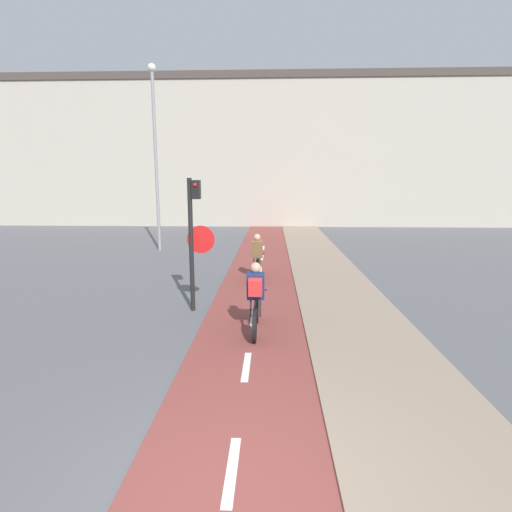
# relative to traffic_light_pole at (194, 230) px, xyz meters

# --- Properties ---
(ground_plane) EXTENTS (120.00, 120.00, 0.00)m
(ground_plane) POSITION_rel_traffic_light_pole_xyz_m (1.44, -6.05, -2.00)
(ground_plane) COLOR #5B5B60
(bike_lane) EXTENTS (2.27, 60.00, 0.02)m
(bike_lane) POSITION_rel_traffic_light_pole_xyz_m (1.44, -6.04, -1.99)
(bike_lane) COLOR brown
(bike_lane) RESTS_ON ground_plane
(building_row_background) EXTENTS (60.00, 5.20, 10.44)m
(building_row_background) POSITION_rel_traffic_light_pole_xyz_m (1.44, 21.31, 3.24)
(building_row_background) COLOR #B2A899
(building_row_background) RESTS_ON ground_plane
(traffic_light_pole) EXTENTS (0.67, 0.25, 3.23)m
(traffic_light_pole) POSITION_rel_traffic_light_pole_xyz_m (0.00, 0.00, 0.00)
(traffic_light_pole) COLOR black
(traffic_light_pole) RESTS_ON ground_plane
(street_lamp_far) EXTENTS (0.36, 0.36, 8.12)m
(street_lamp_far) POSITION_rel_traffic_light_pole_xyz_m (-3.34, 8.64, 2.86)
(street_lamp_far) COLOR gray
(street_lamp_far) RESTS_ON ground_plane
(cyclist_near) EXTENTS (0.46, 1.81, 1.51)m
(cyclist_near) POSITION_rel_traffic_light_pole_xyz_m (1.53, -1.43, -1.28)
(cyclist_near) COLOR black
(cyclist_near) RESTS_ON ground_plane
(cyclist_far) EXTENTS (0.46, 1.78, 1.50)m
(cyclist_far) POSITION_rel_traffic_light_pole_xyz_m (1.38, 3.27, -1.33)
(cyclist_far) COLOR black
(cyclist_far) RESTS_ON ground_plane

